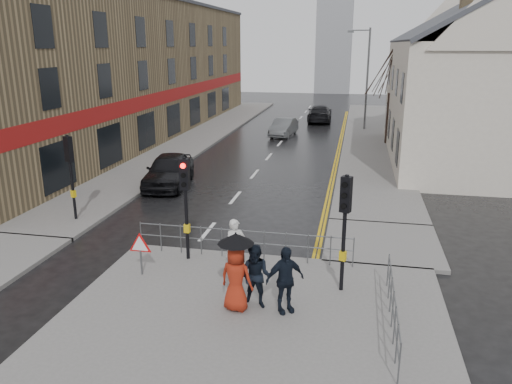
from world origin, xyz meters
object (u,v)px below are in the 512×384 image
at_px(car_parked, 169,170).
at_px(pedestrian_b, 256,277).
at_px(pedestrian_a, 235,246).
at_px(pedestrian_with_umbrella, 236,270).
at_px(car_mid, 284,127).
at_px(pedestrian_d, 285,280).

bearing_deg(car_parked, pedestrian_b, -66.20).
xyz_separation_m(pedestrian_b, car_parked, (-6.76, 11.22, -0.20)).
bearing_deg(pedestrian_a, pedestrian_with_umbrella, -108.97).
distance_m(pedestrian_with_umbrella, car_mid, 26.96).
height_order(pedestrian_with_umbrella, car_mid, pedestrian_with_umbrella).
distance_m(pedestrian_a, pedestrian_b, 2.18).
distance_m(pedestrian_a, pedestrian_with_umbrella, 2.25).
bearing_deg(pedestrian_a, pedestrian_b, -94.95).
bearing_deg(car_parked, car_mid, 69.71).
height_order(pedestrian_d, car_parked, pedestrian_d).
height_order(pedestrian_with_umbrella, pedestrian_d, pedestrian_with_umbrella).
relative_size(pedestrian_b, car_mid, 0.43).
relative_size(pedestrian_a, pedestrian_with_umbrella, 0.79).
distance_m(pedestrian_with_umbrella, car_parked, 13.08).
bearing_deg(car_mid, pedestrian_a, -78.38).
xyz_separation_m(pedestrian_b, pedestrian_d, (0.78, -0.10, 0.04)).
relative_size(pedestrian_a, car_mid, 0.42).
xyz_separation_m(pedestrian_b, pedestrian_with_umbrella, (-0.48, -0.25, 0.27)).
relative_size(pedestrian_a, car_parked, 0.36).
xyz_separation_m(pedestrian_a, car_mid, (-2.17, 24.65, -0.32)).
bearing_deg(pedestrian_d, car_mid, 65.54).
bearing_deg(car_mid, pedestrian_with_umbrella, -77.61).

